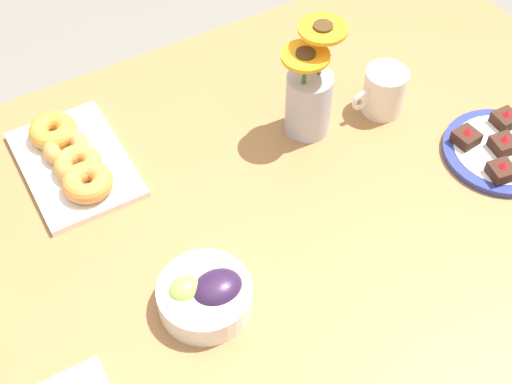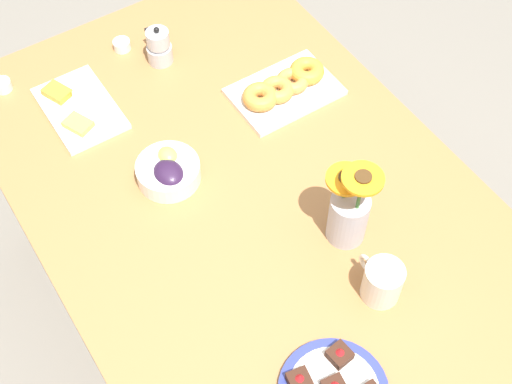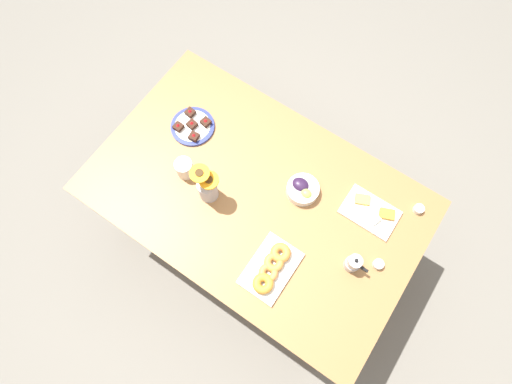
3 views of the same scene
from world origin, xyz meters
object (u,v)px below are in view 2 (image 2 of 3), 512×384
object	(u,v)px
coffee_mug	(382,282)
croissant_platter	(284,87)
flower_vase	(349,213)
jam_cup_berry	(2,85)
moka_pot	(159,47)
dining_table	(256,221)
grape_bowl	(168,171)
cheese_platter	(78,107)
jam_cup_honey	(122,45)

from	to	relation	value
coffee_mug	croissant_platter	xyz separation A→B (m)	(0.61, -0.16, -0.03)
coffee_mug	flower_vase	world-z (taller)	flower_vase
croissant_platter	flower_vase	distance (m)	0.47
jam_cup_berry	moka_pot	bearing A→B (deg)	-108.18
dining_table	coffee_mug	size ratio (longest dim) A/B	13.20
coffee_mug	moka_pot	bearing A→B (deg)	3.57
grape_bowl	moka_pot	bearing A→B (deg)	-25.61
jam_cup_berry	flower_vase	world-z (taller)	flower_vase
cheese_platter	flower_vase	distance (m)	0.78
cheese_platter	moka_pot	bearing A→B (deg)	-80.30
jam_cup_honey	flower_vase	size ratio (longest dim) A/B	0.19
jam_cup_honey	dining_table	bearing A→B (deg)	-177.33
croissant_platter	moka_pot	size ratio (longest dim) A/B	2.40
jam_cup_honey	flower_vase	xyz separation A→B (m)	(-0.84, -0.15, 0.07)
jam_cup_honey	flower_vase	world-z (taller)	flower_vase
jam_cup_berry	cheese_platter	bearing A→B (deg)	-142.68
grape_bowl	jam_cup_berry	size ratio (longest dim) A/B	3.25
croissant_platter	jam_cup_berry	bearing A→B (deg)	55.82
dining_table	coffee_mug	bearing A→B (deg)	-164.92
dining_table	grape_bowl	size ratio (longest dim) A/B	10.24
jam_cup_honey	jam_cup_berry	xyz separation A→B (m)	(0.03, 0.34, 0.00)
coffee_mug	jam_cup_honey	xyz separation A→B (m)	(1.00, 0.12, -0.04)
cheese_platter	jam_cup_honey	xyz separation A→B (m)	(0.15, -0.20, 0.00)
cheese_platter	flower_vase	size ratio (longest dim) A/B	1.05
cheese_platter	jam_cup_berry	size ratio (longest dim) A/B	5.42
grape_bowl	flower_vase	distance (m)	0.45
dining_table	flower_vase	bearing A→B (deg)	-146.68
jam_cup_honey	jam_cup_berry	distance (m)	0.34
grape_bowl	jam_cup_berry	xyz separation A→B (m)	(0.51, 0.23, -0.01)
coffee_mug	grape_bowl	xyz separation A→B (m)	(0.53, 0.24, -0.02)
moka_pot	jam_cup_honey	bearing A→B (deg)	34.69
flower_vase	moka_pot	distance (m)	0.74
jam_cup_honey	moka_pot	size ratio (longest dim) A/B	0.40
coffee_mug	moka_pot	xyz separation A→B (m)	(0.90, 0.06, -0.00)
croissant_platter	coffee_mug	bearing A→B (deg)	165.11
jam_cup_berry	flower_vase	bearing A→B (deg)	-150.42
coffee_mug	grape_bowl	distance (m)	0.58
dining_table	croissant_platter	world-z (taller)	croissant_platter
jam_cup_berry	coffee_mug	bearing A→B (deg)	-155.78
flower_vase	coffee_mug	bearing A→B (deg)	169.77
dining_table	cheese_platter	world-z (taller)	cheese_platter
grape_bowl	croissant_platter	xyz separation A→B (m)	(0.08, -0.40, -0.01)
cheese_platter	moka_pot	size ratio (longest dim) A/B	2.18
dining_table	jam_cup_berry	distance (m)	0.78
dining_table	grape_bowl	world-z (taller)	grape_bowl
coffee_mug	croissant_platter	distance (m)	0.63
dining_table	jam_cup_honey	distance (m)	0.66
dining_table	croissant_platter	xyz separation A→B (m)	(0.26, -0.26, 0.11)
grape_bowl	moka_pot	size ratio (longest dim) A/B	1.31
cheese_platter	jam_cup_berry	world-z (taller)	cheese_platter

